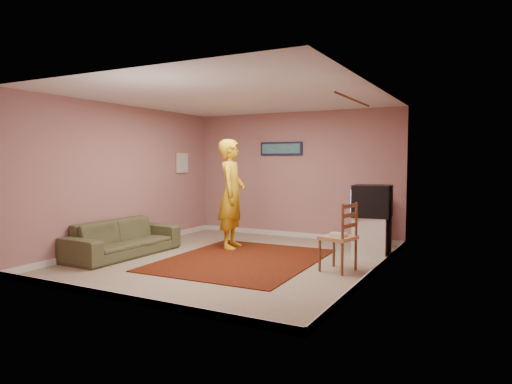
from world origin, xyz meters
The scene contains 26 objects.
ground centered at (0.00, 0.00, 0.00)m, with size 5.00×5.00×0.00m, color tan.
wall_back centered at (0.00, 2.50, 1.30)m, with size 4.50×0.02×2.60m, color #A16A6D.
wall_front centered at (0.00, -2.50, 1.30)m, with size 4.50×0.02×2.60m, color #A16A6D.
wall_left centered at (-2.25, 0.00, 1.30)m, with size 0.02×5.00×2.60m, color #A16A6D.
wall_right centered at (2.25, 0.00, 1.30)m, with size 0.02×5.00×2.60m, color #A16A6D.
ceiling centered at (0.00, 0.00, 2.60)m, with size 4.50×5.00×0.02m, color silver.
baseboard_back centered at (0.00, 2.49, 0.05)m, with size 4.50×0.02×0.10m, color silver.
baseboard_front centered at (0.00, -2.49, 0.05)m, with size 4.50×0.02×0.10m, color silver.
baseboard_left centered at (-2.24, 0.00, 0.05)m, with size 0.02×5.00×0.10m, color silver.
baseboard_right centered at (2.24, 0.00, 0.05)m, with size 0.02×5.00×0.10m, color silver.
window centered at (2.24, -0.90, 1.45)m, with size 0.01×1.10×1.50m, color black.
curtain_sheer centered at (2.23, -1.05, 1.25)m, with size 0.01×0.75×2.10m, color white.
curtain_floral centered at (2.21, -0.35, 1.25)m, with size 0.01×0.35×2.10m, color beige.
curtain_rod centered at (2.20, -0.90, 2.32)m, with size 0.02×0.02×1.40m, color brown.
picture_back centered at (-0.30, 2.47, 1.85)m, with size 0.95×0.04×0.28m.
picture_left centered at (-2.22, 1.60, 1.55)m, with size 0.04×0.38×0.42m.
area_rug centered at (0.14, 0.04, 0.01)m, with size 2.28×2.85×0.02m, color black.
tv_cabinet centered at (1.95, 1.14, 0.34)m, with size 0.54×0.49×0.69m, color silver.
crt_tv centered at (1.94, 1.14, 0.95)m, with size 0.65×0.59×0.52m.
chair_a centered at (1.71, 2.18, 0.59)m, with size 0.52×0.50×0.52m.
dvd_player centered at (1.71, 2.18, 0.52)m, with size 0.38×0.27×0.06m, color #AEAEB3.
blue_throw centered at (1.71, 2.20, 0.78)m, with size 0.38×0.05×0.40m, color #8DC1E7.
chair_b centered at (1.72, 0.07, 0.61)m, with size 0.52×0.54×0.55m.
game_console centered at (1.72, 0.07, 0.54)m, with size 0.22×0.16×0.04m, color white.
sofa centered at (-1.80, -0.59, 0.30)m, with size 2.03×0.80×0.59m, color #4D4C2E.
person centered at (-0.53, 0.83, 0.99)m, with size 0.72×0.48×1.99m, color gold.
Camera 1 is at (3.73, -6.26, 1.61)m, focal length 32.00 mm.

